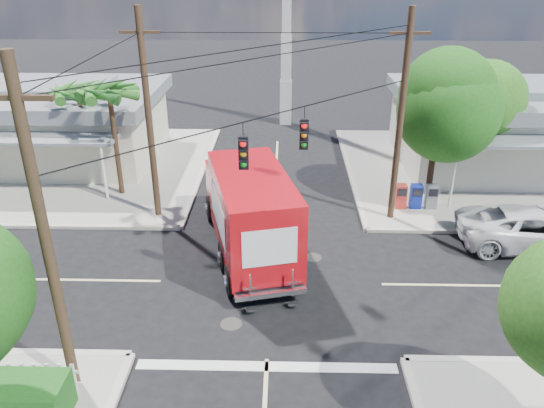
{
  "coord_description": "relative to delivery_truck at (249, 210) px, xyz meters",
  "views": [
    {
      "loc": [
        0.45,
        -16.06,
        10.72
      ],
      "look_at": [
        0.0,
        2.0,
        2.2
      ],
      "focal_mm": 35.0,
      "sensor_mm": 36.0,
      "label": 1
    }
  ],
  "objects": [
    {
      "name": "ground",
      "position": [
        0.89,
        -2.25,
        -1.8
      ],
      "size": [
        120.0,
        120.0,
        0.0
      ],
      "primitive_type": "plane",
      "color": "black",
      "rests_on": "ground"
    },
    {
      "name": "sidewalk_ne",
      "position": [
        11.77,
        8.63,
        -1.73
      ],
      "size": [
        14.12,
        14.12,
        0.14
      ],
      "color": "#9E998F",
      "rests_on": "ground"
    },
    {
      "name": "sidewalk_nw",
      "position": [
        -9.99,
        8.63,
        -1.73
      ],
      "size": [
        14.12,
        14.12,
        0.14
      ],
      "color": "#9E998F",
      "rests_on": "ground"
    },
    {
      "name": "road_markings",
      "position": [
        0.89,
        -3.72,
        -1.8
      ],
      "size": [
        32.0,
        32.0,
        0.01
      ],
      "color": "beige",
      "rests_on": "ground"
    },
    {
      "name": "building_ne",
      "position": [
        13.39,
        9.71,
        0.52
      ],
      "size": [
        11.8,
        10.2,
        4.5
      ],
      "color": "silver",
      "rests_on": "sidewalk_ne"
    },
    {
      "name": "building_nw",
      "position": [
        -11.11,
        10.21,
        0.42
      ],
      "size": [
        10.8,
        10.2,
        4.3
      ],
      "color": "beige",
      "rests_on": "sidewalk_nw"
    },
    {
      "name": "radio_tower",
      "position": [
        1.39,
        17.75,
        3.84
      ],
      "size": [
        0.8,
        0.8,
        17.0
      ],
      "color": "silver",
      "rests_on": "ground"
    },
    {
      "name": "tree_ne_front",
      "position": [
        8.1,
        4.51,
        2.97
      ],
      "size": [
        4.21,
        4.14,
        6.66
      ],
      "color": "#422D1C",
      "rests_on": "sidewalk_ne"
    },
    {
      "name": "tree_ne_back",
      "position": [
        10.7,
        6.71,
        2.39
      ],
      "size": [
        3.77,
        3.66,
        5.82
      ],
      "color": "#422D1C",
      "rests_on": "sidewalk_ne"
    },
    {
      "name": "palm_nw_front",
      "position": [
        -6.61,
        5.25,
        3.24
      ],
      "size": [
        3.01,
        3.08,
        5.59
      ],
      "color": "#422D1C",
      "rests_on": "sidewalk_nw"
    },
    {
      "name": "palm_nw_back",
      "position": [
        -8.61,
        6.75,
        2.87
      ],
      "size": [
        3.01,
        3.08,
        5.19
      ],
      "color": "#422D1C",
      "rests_on": "sidewalk_nw"
    },
    {
      "name": "utility_poles",
      "position": [
        -0.69,
        -0.65,
        2.87
      ],
      "size": [
        12.0,
        10.68,
        9.0
      ],
      "color": "#473321",
      "rests_on": "ground"
    },
    {
      "name": "vending_boxes",
      "position": [
        7.39,
        3.95,
        -1.11
      ],
      "size": [
        1.9,
        0.5,
        1.1
      ],
      "color": "red",
      "rests_on": "sidewalk_ne"
    },
    {
      "name": "delivery_truck",
      "position": [
        0.0,
        0.0,
        0.0
      ],
      "size": [
        4.33,
        8.52,
        3.54
      ],
      "color": "black",
      "rests_on": "ground"
    },
    {
      "name": "parked_car",
      "position": [
        11.33,
        0.67,
        -0.99
      ],
      "size": [
        5.97,
        2.95,
        1.63
      ],
      "primitive_type": "imported",
      "rotation": [
        0.0,
        0.0,
        1.53
      ],
      "color": "silver",
      "rests_on": "ground"
    }
  ]
}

